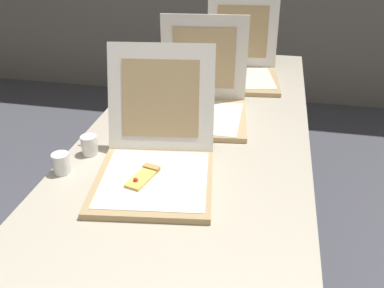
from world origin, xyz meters
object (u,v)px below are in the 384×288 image
(pizza_box_middle, at_px, (202,104))
(pizza_box_back, at_px, (241,69))
(pizza_box_front, at_px, (155,161))
(cup_white_near_center, at_px, (89,145))
(table, at_px, (196,145))
(cup_white_near_left, at_px, (61,163))
(cup_white_mid, at_px, (125,120))

(pizza_box_middle, height_order, pizza_box_back, pizza_box_middle)
(pizza_box_middle, bearing_deg, pizza_box_back, 69.29)
(pizza_box_front, relative_size, cup_white_near_center, 7.58)
(table, distance_m, pizza_box_middle, 0.22)
(cup_white_near_left, bearing_deg, cup_white_near_center, 72.85)
(cup_white_near_left, bearing_deg, pizza_box_back, 63.57)
(pizza_box_back, distance_m, cup_white_near_center, 1.02)
(cup_white_near_center, bearing_deg, table, 31.24)
(table, xyz_separation_m, pizza_box_middle, (-0.01, 0.19, 0.10))
(cup_white_near_left, bearing_deg, cup_white_mid, 75.09)
(pizza_box_back, relative_size, cup_white_near_left, 6.53)
(cup_white_near_center, bearing_deg, cup_white_near_left, -107.15)
(pizza_box_front, height_order, cup_white_near_center, pizza_box_front)
(pizza_box_middle, bearing_deg, pizza_box_front, -104.64)
(pizza_box_front, bearing_deg, cup_white_near_center, 154.07)
(cup_white_near_left, bearing_deg, pizza_box_front, 8.41)
(pizza_box_front, relative_size, pizza_box_middle, 1.30)
(pizza_box_front, distance_m, pizza_box_back, 1.01)
(pizza_box_back, height_order, cup_white_near_center, pizza_box_back)
(cup_white_mid, xyz_separation_m, cup_white_near_center, (-0.06, -0.23, 0.00))
(cup_white_mid, relative_size, cup_white_near_center, 1.00)
(pizza_box_front, xyz_separation_m, pizza_box_middle, (0.07, 0.50, 0.00))
(cup_white_mid, bearing_deg, pizza_box_middle, 30.84)
(pizza_box_front, bearing_deg, table, 67.41)
(pizza_box_back, height_order, cup_white_near_left, pizza_box_back)
(pizza_box_middle, height_order, cup_white_mid, pizza_box_middle)
(table, xyz_separation_m, pizza_box_back, (0.11, 0.68, 0.10))
(pizza_box_front, bearing_deg, pizza_box_back, 70.86)
(table, relative_size, cup_white_near_center, 31.29)
(pizza_box_middle, xyz_separation_m, cup_white_near_center, (-0.35, -0.41, -0.02))
(pizza_box_middle, bearing_deg, table, -93.56)
(table, height_order, cup_white_near_center, cup_white_near_center)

